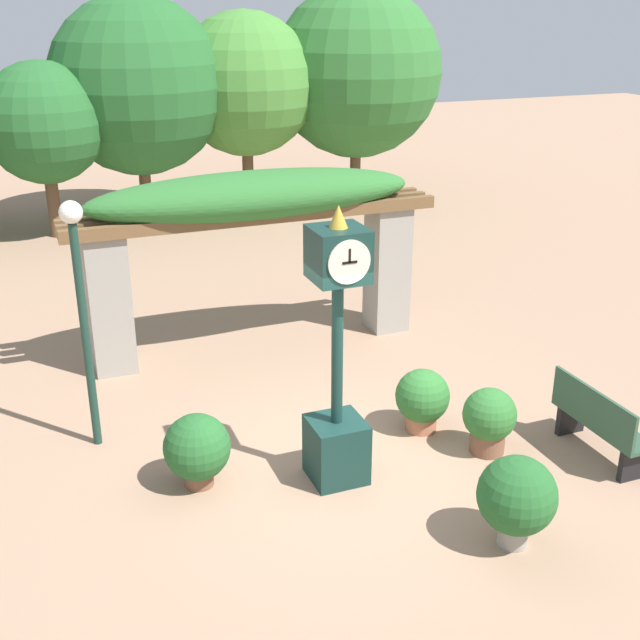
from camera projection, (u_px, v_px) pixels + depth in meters
name	position (u px, v px, depth m)	size (l,w,h in m)	color
ground_plane	(351.00, 463.00, 9.35)	(60.00, 60.00, 0.00)	#9E7A60
pedestal_clock	(337.00, 371.00, 8.59)	(0.60, 0.60, 3.15)	#14332D
pergola	(255.00, 218.00, 11.70)	(5.55, 1.18, 2.74)	gray
potted_plant_near_left	(517.00, 497.00, 7.77)	(0.79, 0.79, 0.96)	gray
potted_plant_near_right	(197.00, 448.00, 8.77)	(0.74, 0.74, 0.85)	brown
potted_plant_far_left	(489.00, 419.00, 9.43)	(0.64, 0.64, 0.82)	brown
potted_plant_far_right	(422.00, 398.00, 9.92)	(0.68, 0.68, 0.81)	#B26B4C
park_bench	(599.00, 423.00, 9.35)	(0.42, 1.40, 0.89)	#2D4C38
lamp_post	(80.00, 292.00, 9.05)	(0.26, 0.26, 3.01)	#19382D
tree_line	(171.00, 89.00, 18.78)	(14.63, 4.36, 5.44)	brown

